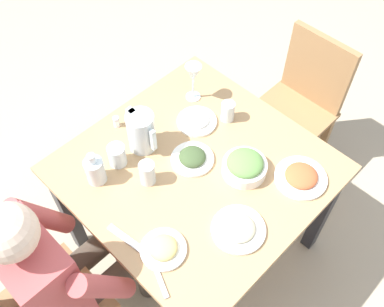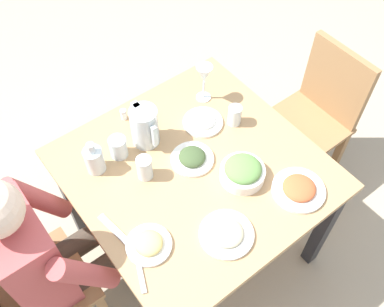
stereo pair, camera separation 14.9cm
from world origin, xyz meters
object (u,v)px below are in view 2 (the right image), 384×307
object	(u,v)px
plate_yoghurt	(203,121)
plate_beans	(227,234)
diner_near	(55,251)
dining_table	(195,182)
water_glass_far_left	(235,115)
salt_shaker	(124,114)
chair_near	(19,295)
plate_fries	(149,244)
oil_carafe	(95,161)
plate_dolmas	(192,158)
water_glass_center	(118,147)
chair_far	(316,113)
salad_bowl	(243,172)
wine_glass	(204,76)
water_pitcher	(145,126)
water_glass_far_right	(145,168)
plate_rice_curry	(299,189)

from	to	relation	value
plate_yoghurt	plate_beans	distance (m)	0.57
diner_near	plate_yoghurt	bearing A→B (deg)	96.70
dining_table	water_glass_far_left	distance (m)	0.35
salt_shaker	chair_near	bearing A→B (deg)	-65.81
plate_fries	oil_carafe	world-z (taller)	oil_carafe
plate_fries	plate_dolmas	size ratio (longest dim) A/B	0.95
plate_yoghurt	plate_beans	size ratio (longest dim) A/B	0.86
water_glass_center	salt_shaker	distance (m)	0.21
plate_fries	water_glass_far_left	size ratio (longest dim) A/B	1.79
chair_far	oil_carafe	world-z (taller)	oil_carafe
plate_beans	plate_dolmas	world-z (taller)	plate_dolmas
chair_near	plate_beans	xyz separation A→B (m)	(0.40, 0.75, 0.26)
salad_bowl	wine_glass	world-z (taller)	wine_glass
chair_near	water_glass_far_left	distance (m)	1.18
water_pitcher	plate_fries	world-z (taller)	water_pitcher
chair_near	chair_far	xyz separation A→B (m)	(0.05, 1.70, 0.00)
oil_carafe	water_glass_far_right	bearing A→B (deg)	42.77
diner_near	salt_shaker	world-z (taller)	diner_near
water_glass_far_left	chair_far	bearing A→B (deg)	82.89
dining_table	wine_glass	distance (m)	0.48
salad_bowl	salt_shaker	xyz separation A→B (m)	(-0.58, -0.21, -0.01)
salad_bowl	plate_yoghurt	size ratio (longest dim) A/B	1.03
salad_bowl	salt_shaker	world-z (taller)	salad_bowl
water_glass_far_left	water_glass_center	bearing A→B (deg)	-107.80
water_glass_far_left	wine_glass	size ratio (longest dim) A/B	0.50
plate_rice_curry	wine_glass	size ratio (longest dim) A/B	1.12
plate_beans	dining_table	bearing A→B (deg)	163.08
dining_table	oil_carafe	xyz separation A→B (m)	(-0.25, -0.33, 0.17)
wine_glass	plate_yoghurt	bearing A→B (deg)	-39.55
water_glass_far_right	water_glass_far_left	size ratio (longest dim) A/B	1.13
wine_glass	salt_shaker	world-z (taller)	wine_glass
water_glass_far_right	dining_table	bearing A→B (deg)	63.32
water_pitcher	salt_shaker	size ratio (longest dim) A/B	3.52
water_glass_center	plate_yoghurt	bearing A→B (deg)	78.36
chair_near	water_glass_far_left	bearing A→B (deg)	90.72
plate_rice_curry	water_glass_far_right	distance (m)	0.63
plate_rice_curry	plate_dolmas	xyz separation A→B (m)	(-0.39, -0.25, 0.00)
salad_bowl	water_glass_far_left	world-z (taller)	water_glass_far_left
salad_bowl	plate_rice_curry	xyz separation A→B (m)	(0.19, 0.14, -0.03)
diner_near	water_glass_center	distance (m)	0.49
water_pitcher	water_glass_far_right	world-z (taller)	water_pitcher
chair_far	water_glass_far_left	world-z (taller)	chair_far
water_glass_far_right	plate_rice_curry	bearing A→B (deg)	45.46
plate_dolmas	oil_carafe	bearing A→B (deg)	-121.41
plate_rice_curry	water_glass_far_right	bearing A→B (deg)	-134.54
dining_table	salad_bowl	distance (m)	0.25
plate_fries	plate_rice_curry	size ratio (longest dim) A/B	0.80
water_pitcher	plate_beans	distance (m)	0.57
plate_beans	salt_shaker	xyz separation A→B (m)	(-0.74, 0.01, 0.01)
plate_rice_curry	diner_near	bearing A→B (deg)	-115.06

